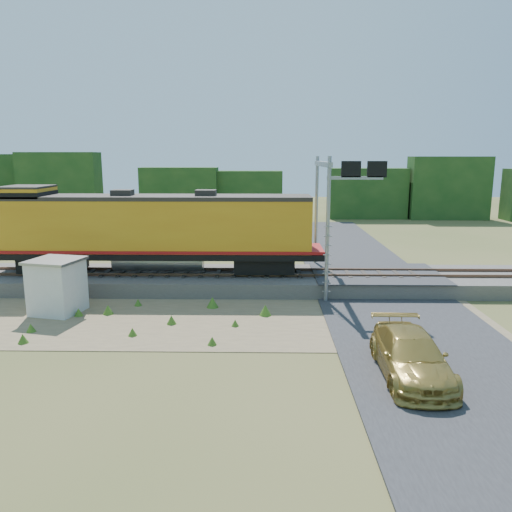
{
  "coord_description": "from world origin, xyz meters",
  "views": [
    {
      "loc": [
        0.79,
        -21.06,
        7.22
      ],
      "look_at": [
        0.35,
        3.0,
        2.4
      ],
      "focal_mm": 35.0,
      "sensor_mm": 36.0,
      "label": 1
    }
  ],
  "objects_px": {
    "signal_gantry": "(331,191)",
    "car": "(411,356)",
    "locomotive": "(152,229)",
    "shed": "(57,286)"
  },
  "relations": [
    {
      "from": "locomotive",
      "to": "shed",
      "type": "bearing_deg",
      "value": -125.86
    },
    {
      "from": "shed",
      "to": "car",
      "type": "relative_size",
      "value": 0.51
    },
    {
      "from": "locomotive",
      "to": "signal_gantry",
      "type": "xyz_separation_m",
      "value": [
        9.65,
        -0.67,
        2.14
      ]
    },
    {
      "from": "car",
      "to": "shed",
      "type": "bearing_deg",
      "value": 156.62
    },
    {
      "from": "shed",
      "to": "car",
      "type": "xyz_separation_m",
      "value": [
        14.52,
        -6.65,
        -0.57
      ]
    },
    {
      "from": "signal_gantry",
      "to": "car",
      "type": "bearing_deg",
      "value": -82.58
    },
    {
      "from": "shed",
      "to": "signal_gantry",
      "type": "relative_size",
      "value": 0.36
    },
    {
      "from": "signal_gantry",
      "to": "car",
      "type": "distance_m",
      "value": 11.83
    },
    {
      "from": "signal_gantry",
      "to": "locomotive",
      "type": "bearing_deg",
      "value": 176.02
    },
    {
      "from": "car",
      "to": "signal_gantry",
      "type": "bearing_deg",
      "value": 98.65
    }
  ]
}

